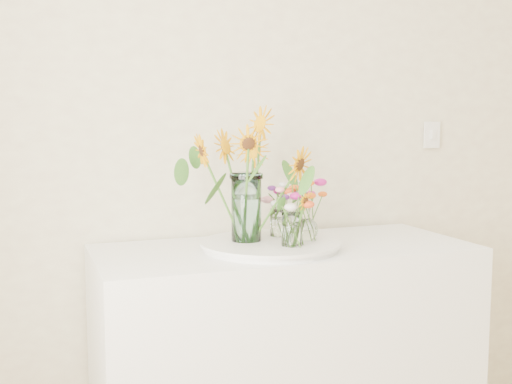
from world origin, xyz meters
The scene contains 10 objects.
counter centered at (-0.44, 1.93, 0.45)m, with size 1.40×0.60×0.90m, color white.
tray centered at (-0.51, 1.89, 0.91)m, with size 0.49×0.49×0.03m, color white.
mason_jar centered at (-0.59, 1.94, 1.05)m, with size 0.11×0.11×0.25m, color #AADCDF.
sunflower_bouquet centered at (-0.59, 1.94, 1.17)m, with size 0.67×0.67×0.48m, color orange, non-canonical shape.
small_vase_a centered at (-0.47, 1.79, 0.99)m, with size 0.07×0.07×0.13m, color white.
wildflower_posy_a centered at (-0.47, 1.79, 1.03)m, with size 0.18×0.18×0.22m, color orange, non-canonical shape.
small_vase_b centered at (-0.38, 1.88, 1.00)m, with size 0.10×0.10×0.14m, color white, non-canonical shape.
wildflower_posy_b centered at (-0.38, 1.88, 1.04)m, with size 0.23×0.23×0.23m, color orange, non-canonical shape.
small_vase_c centered at (-0.44, 1.98, 0.98)m, with size 0.06×0.06×0.11m, color white.
wildflower_posy_c centered at (-0.44, 1.98, 1.02)m, with size 0.18×0.18×0.20m, color orange, non-canonical shape.
Camera 1 is at (-1.35, -0.24, 1.37)m, focal length 45.00 mm.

